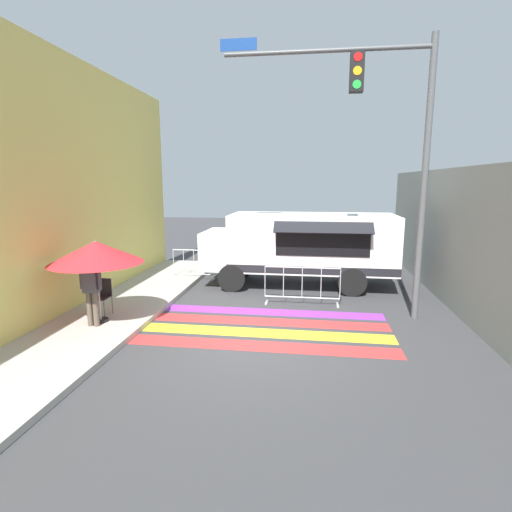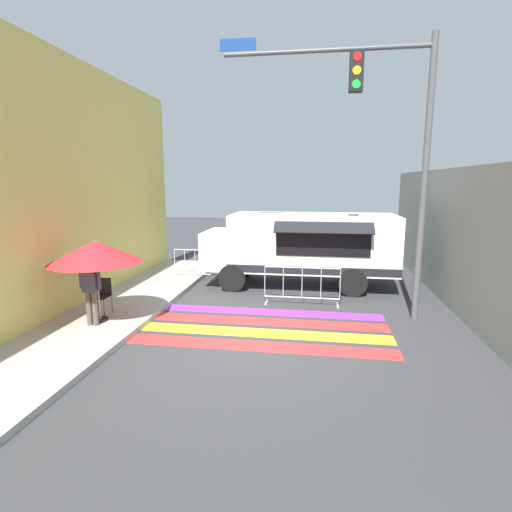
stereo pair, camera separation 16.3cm
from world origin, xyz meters
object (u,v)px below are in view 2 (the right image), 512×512
object	(u,v)px
patio_umbrella	(95,252)
folding_chair	(102,293)
food_truck	(298,244)
barricade_front	(302,286)
traffic_signal_pole	(385,128)
vendor_person	(90,285)
barricade_side	(195,265)

from	to	relation	value
patio_umbrella	folding_chair	distance (m)	1.25
food_truck	barricade_front	size ratio (longest dim) A/B	2.91
folding_chair	barricade_front	xyz separation A→B (m)	(4.95, 2.01, -0.15)
food_truck	folding_chair	size ratio (longest dim) A/B	6.82
barricade_front	food_truck	bearing A→B (deg)	96.50
traffic_signal_pole	vendor_person	size ratio (longest dim) A/B	4.01
traffic_signal_pole	barricade_front	xyz separation A→B (m)	(-1.92, 0.78, -4.15)
food_truck	barricade_front	xyz separation A→B (m)	(0.23, -2.06, -0.88)
vendor_person	barricade_side	distance (m)	5.32
folding_chair	vendor_person	distance (m)	0.91
food_truck	barricade_side	bearing A→B (deg)	174.38
folding_chair	vendor_person	size ratio (longest dim) A/B	0.54
folding_chair	barricade_front	world-z (taller)	barricade_front
vendor_person	barricade_front	distance (m)	5.54
folding_chair	barricade_side	world-z (taller)	barricade_side
barricade_side	traffic_signal_pole	bearing A→B (deg)	-28.79
food_truck	barricade_front	distance (m)	2.25
patio_umbrella	vendor_person	xyz separation A→B (m)	(-0.01, -0.29, -0.71)
patio_umbrella	barricade_side	world-z (taller)	patio_umbrella
patio_umbrella	vendor_person	bearing A→B (deg)	-91.88
food_truck	vendor_person	distance (m)	6.64
food_truck	vendor_person	xyz separation A→B (m)	(-4.52, -4.85, -0.31)
patio_umbrella	barricade_side	distance (m)	5.16
food_truck	vendor_person	size ratio (longest dim) A/B	3.65
traffic_signal_pole	folding_chair	world-z (taller)	traffic_signal_pole
vendor_person	barricade_side	size ratio (longest dim) A/B	1.12
barricade_front	barricade_side	xyz separation A→B (m)	(-3.89, 2.42, -0.02)
traffic_signal_pole	patio_umbrella	xyz separation A→B (m)	(-6.67, -1.72, -2.87)
vendor_person	traffic_signal_pole	bearing A→B (deg)	7.84
patio_umbrella	folding_chair	xyz separation A→B (m)	(-0.21, 0.49, -1.13)
traffic_signal_pole	folding_chair	distance (m)	8.05
vendor_person	barricade_front	xyz separation A→B (m)	(4.75, 2.79, -0.57)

